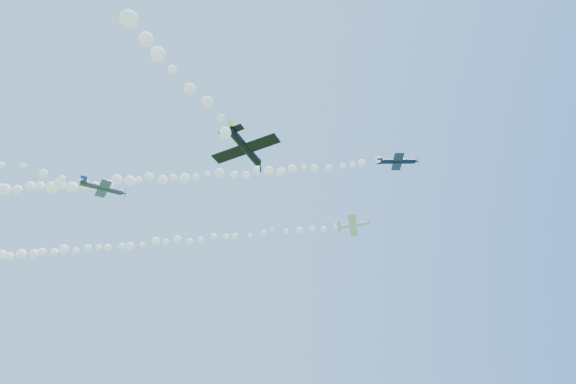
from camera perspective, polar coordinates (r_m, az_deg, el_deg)
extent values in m
cylinder|color=white|center=(106.30, 7.58, -3.92)|extent=(6.43, 2.17, 1.40)
cone|color=white|center=(106.41, 9.40, -3.61)|extent=(0.96, 1.00, 0.91)
cone|color=#B41416|center=(106.43, 9.65, -3.57)|extent=(0.39, 0.36, 0.32)
cube|color=black|center=(106.42, 9.59, -3.58)|extent=(0.14, 0.51, 2.00)
cube|color=white|center=(106.22, 7.73, -3.95)|extent=(4.30, 7.77, 1.49)
cube|color=white|center=(106.32, 6.05, -4.14)|extent=(1.83, 2.85, 0.58)
cube|color=#B41416|center=(106.67, 5.97, -3.91)|extent=(0.99, 0.66, 1.34)
sphere|color=black|center=(106.56, 8.02, -3.67)|extent=(1.00, 1.10, 0.93)
cylinder|color=black|center=(80.93, 12.67, 3.56)|extent=(5.56, 3.81, 1.27)
cone|color=black|center=(81.26, 14.94, 3.54)|extent=(1.06, 1.05, 0.85)
cone|color=white|center=(81.32, 15.25, 3.54)|extent=(0.42, 0.40, 0.30)
cube|color=black|center=(81.31, 15.17, 3.54)|extent=(0.10, 0.62, 1.86)
cube|color=black|center=(80.90, 12.85, 3.48)|extent=(3.65, 7.23, 2.02)
cube|color=black|center=(80.76, 10.77, 3.60)|extent=(1.59, 2.64, 0.76)
cube|color=white|center=(80.96, 10.71, 3.96)|extent=(0.93, 0.66, 1.24)
sphere|color=black|center=(81.14, 13.26, 3.80)|extent=(0.90, 1.05, 0.91)
cylinder|color=#33394A|center=(78.52, -21.23, 0.46)|extent=(6.04, 1.70, 0.92)
cone|color=#33394A|center=(78.81, -18.96, -0.13)|extent=(0.81, 0.89, 0.81)
cone|color=navy|center=(78.86, -18.65, -0.21)|extent=(0.34, 0.32, 0.28)
cube|color=black|center=(78.85, -18.73, -0.19)|extent=(0.17, 0.47, 1.89)
cube|color=#33394A|center=(78.50, -21.07, 0.33)|extent=(3.72, 7.37, 1.44)
cube|color=#33394A|center=(78.40, -23.12, 0.99)|extent=(1.61, 2.69, 0.54)
cube|color=navy|center=(78.59, -23.08, 1.36)|extent=(0.98, 0.58, 1.20)
sphere|color=black|center=(78.72, -20.58, 0.56)|extent=(0.93, 1.02, 0.84)
cylinder|color=black|center=(53.84, -5.19, 5.38)|extent=(4.16, 5.96, 1.03)
cone|color=black|center=(56.21, -3.46, 3.35)|extent=(1.13, 1.10, 0.87)
cone|color=yellow|center=(56.55, -3.23, 3.09)|extent=(0.43, 0.44, 0.31)
cube|color=black|center=(56.46, -3.29, 3.16)|extent=(0.24, 0.24, 2.04)
cube|color=black|center=(53.94, -5.05, 5.12)|extent=(7.40, 5.91, 0.71)
cube|color=black|center=(52.00, -6.75, 7.24)|extent=(2.80, 2.36, 0.29)
cube|color=yellow|center=(52.35, -6.79, 7.77)|extent=(0.72, 0.96, 1.31)
sphere|color=black|center=(54.71, -4.72, 5.16)|extent=(1.11, 1.12, 0.84)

